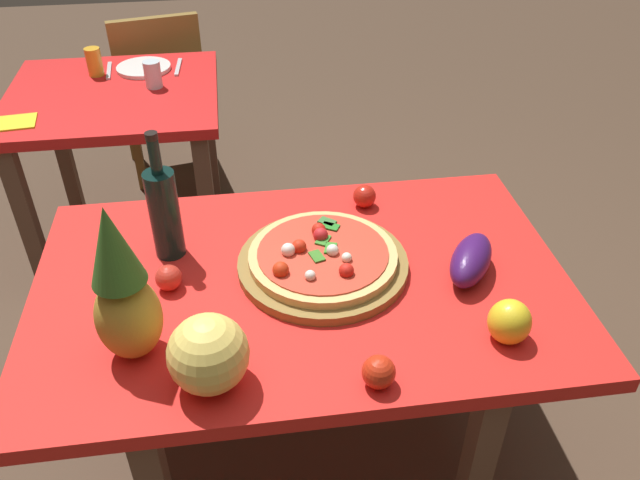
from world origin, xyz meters
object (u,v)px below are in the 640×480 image
eggplant (471,260)px  tomato_beside_pepper (379,372)px  dining_chair (160,87)px  fork_utensil (109,71)px  melon (208,354)px  wine_bottle (164,211)px  display_table (303,306)px  pizza (322,255)px  drinking_glass_juice (94,62)px  pineapple_left (123,293)px  dinner_plate (144,68)px  drinking_glass_water (153,74)px  background_table (117,121)px  pizza_board (323,264)px  knife_utensil (178,67)px  tomato_at_corner (169,278)px  napkin_folded (15,122)px  bell_pepper (509,322)px  tomato_near_board (364,196)px

eggplant → tomato_beside_pepper: (-0.30, -0.31, -0.01)m
dining_chair → fork_utensil: dining_chair is taller
eggplant → melon: bearing=-157.5°
wine_bottle → eggplant: bearing=-14.7°
display_table → pizza: bearing=32.5°
melon → drinking_glass_juice: bearing=105.0°
dining_chair → wine_bottle: bearing=83.5°
pineapple_left → dinner_plate: (-0.11, 1.61, -0.16)m
eggplant → drinking_glass_water: drinking_glass_water is taller
display_table → wine_bottle: 0.42m
background_table → pizza_board: size_ratio=1.90×
knife_utensil → display_table: bearing=-73.2°
wine_bottle → fork_utensil: size_ratio=1.90×
eggplant → tomato_at_corner: bearing=176.0°
drinking_glass_water → melon: bearing=-82.1°
pizza_board → drinking_glass_juice: size_ratio=3.84×
pineapple_left → fork_utensil: pineapple_left is taller
pizza → napkin_folded: bearing=135.0°
pizza_board → melon: bearing=-129.5°
pizza → fork_utensil: bearing=116.1°
pizza → tomato_at_corner: (-0.37, -0.02, -0.01)m
dinner_plate → melon: bearing=-81.1°
melon → tomato_beside_pepper: bearing=-8.7°
background_table → bell_pepper: size_ratio=7.82×
tomato_beside_pepper → knife_utensil: bearing=104.6°
pizza_board → tomato_at_corner: size_ratio=6.68×
display_table → melon: melon is taller
background_table → drinking_glass_water: drinking_glass_water is taller
wine_bottle → tomato_at_corner: size_ratio=5.40×
display_table → melon: 0.41m
pizza_board → tomato_at_corner: 0.38m
tomato_near_board → drinking_glass_juice: bearing=128.9°
melon → fork_utensil: melon is taller
dining_chair → fork_utensil: size_ratio=4.72×
pineapple_left → tomato_near_board: bearing=39.4°
pineapple_left → tomato_near_board: (0.59, 0.49, -0.13)m
tomato_beside_pepper → dining_chair: bearing=105.3°
dining_chair → pineapple_left: pineapple_left is taller
tomato_beside_pepper → drinking_glass_water: 1.68m
fork_utensil → display_table: bearing=-70.9°
pizza_board → wine_bottle: size_ratio=1.24×
tomato_at_corner → drinking_glass_juice: 1.43m
pizza → bell_pepper: (0.37, -0.30, 0.01)m
tomato_at_corner → wine_bottle: bearing=91.5°
display_table → dining_chair: bearing=104.7°
bell_pepper → fork_utensil: (-1.05, 1.69, -0.04)m
tomato_at_corner → dinner_plate: (-0.17, 1.41, -0.02)m
background_table → drinking_glass_juice: bearing=113.8°
fork_utensil → knife_utensil: (0.28, 0.00, 0.00)m
wine_bottle → napkin_folded: wine_bottle is taller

